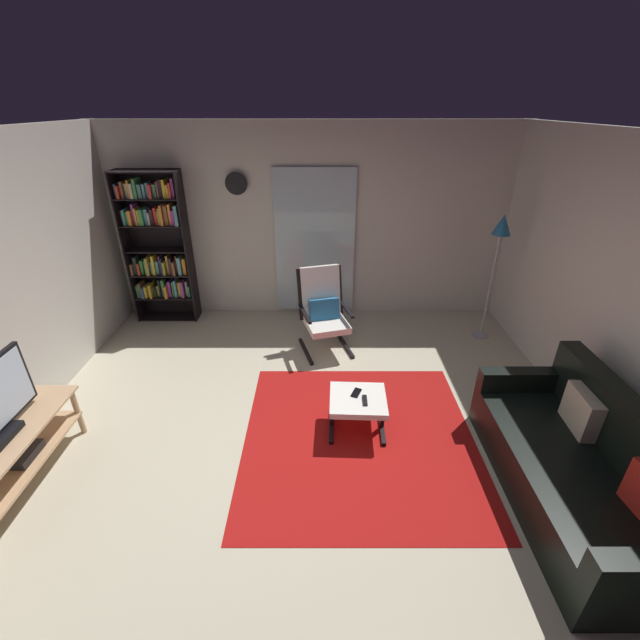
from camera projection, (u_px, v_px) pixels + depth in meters
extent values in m
plane|color=beige|center=(305.00, 452.00, 3.73)|extent=(7.02, 7.02, 0.00)
cube|color=beige|center=(310.00, 224.00, 5.69)|extent=(5.60, 0.06, 2.60)
cube|color=silver|center=(314.00, 243.00, 5.75)|extent=(1.10, 0.01, 2.00)
cube|color=#A61412|center=(359.00, 438.00, 3.89)|extent=(2.13, 2.17, 0.01)
cube|color=tan|center=(11.00, 466.00, 3.29)|extent=(0.46, 1.30, 0.02)
cylinder|color=tan|center=(77.00, 412.00, 3.85)|extent=(0.05, 0.05, 0.49)
cylinder|color=tan|center=(34.00, 412.00, 3.85)|extent=(0.05, 0.05, 0.49)
cube|color=#28282D|center=(16.00, 454.00, 3.34)|extent=(0.30, 0.28, 0.07)
cube|color=black|center=(127.00, 250.00, 5.59)|extent=(0.02, 0.30, 2.04)
cube|color=black|center=(188.00, 250.00, 5.60)|extent=(0.02, 0.30, 2.04)
cube|color=black|center=(161.00, 247.00, 5.72)|extent=(0.83, 0.02, 2.04)
cube|color=black|center=(170.00, 316.00, 6.06)|extent=(0.80, 0.28, 0.02)
cube|color=black|center=(166.00, 296.00, 5.91)|extent=(0.80, 0.28, 0.02)
cube|color=black|center=(162.00, 274.00, 5.75)|extent=(0.80, 0.28, 0.02)
cube|color=black|center=(158.00, 250.00, 5.59)|extent=(0.80, 0.28, 0.02)
cube|color=black|center=(153.00, 225.00, 5.44)|extent=(0.80, 0.28, 0.02)
cube|color=black|center=(148.00, 198.00, 5.28)|extent=(0.80, 0.28, 0.02)
cube|color=black|center=(143.00, 171.00, 5.13)|extent=(0.80, 0.28, 0.02)
cube|color=#2F8346|center=(139.00, 290.00, 5.86)|extent=(0.04, 0.16, 0.18)
cube|color=brown|center=(141.00, 289.00, 5.84)|extent=(0.03, 0.18, 0.21)
cube|color=#3459A7|center=(145.00, 291.00, 5.87)|extent=(0.03, 0.24, 0.15)
cube|color=gold|center=(147.00, 290.00, 5.88)|extent=(0.04, 0.21, 0.16)
cube|color=orange|center=(150.00, 290.00, 5.88)|extent=(0.02, 0.19, 0.17)
cube|color=gold|center=(152.00, 289.00, 5.85)|extent=(0.03, 0.23, 0.20)
cube|color=#212B27|center=(156.00, 290.00, 5.89)|extent=(0.04, 0.16, 0.15)
cube|color=olive|center=(159.00, 290.00, 5.88)|extent=(0.04, 0.10, 0.16)
cube|color=#272A2D|center=(161.00, 287.00, 5.87)|extent=(0.02, 0.18, 0.25)
cube|color=#3E8242|center=(163.00, 288.00, 5.85)|extent=(0.04, 0.10, 0.24)
cube|color=orange|center=(167.00, 290.00, 5.85)|extent=(0.03, 0.22, 0.17)
cube|color=purple|center=(170.00, 288.00, 5.85)|extent=(0.03, 0.16, 0.23)
cube|color=#3E8244|center=(173.00, 289.00, 5.85)|extent=(0.02, 0.12, 0.22)
cube|color=teal|center=(176.00, 287.00, 5.86)|extent=(0.03, 0.18, 0.25)
cube|color=gold|center=(180.00, 288.00, 5.87)|extent=(0.04, 0.13, 0.21)
cube|color=#973E8A|center=(183.00, 288.00, 5.85)|extent=(0.04, 0.19, 0.23)
cube|color=beige|center=(187.00, 288.00, 5.87)|extent=(0.03, 0.10, 0.22)
cube|color=#327F4B|center=(190.00, 290.00, 5.89)|extent=(0.03, 0.19, 0.16)
cube|color=brown|center=(134.00, 268.00, 5.70)|extent=(0.03, 0.23, 0.16)
cube|color=#203029|center=(136.00, 265.00, 5.68)|extent=(0.04, 0.15, 0.25)
cube|color=red|center=(140.00, 267.00, 5.71)|extent=(0.03, 0.23, 0.16)
cube|color=#368D3E|center=(142.00, 267.00, 5.69)|extent=(0.04, 0.12, 0.19)
cube|color=#328F44|center=(146.00, 267.00, 5.70)|extent=(0.03, 0.12, 0.18)
cube|color=olive|center=(149.00, 265.00, 5.69)|extent=(0.04, 0.24, 0.25)
cube|color=#5892A1|center=(153.00, 266.00, 5.72)|extent=(0.02, 0.19, 0.18)
cube|color=gold|center=(154.00, 264.00, 5.68)|extent=(0.03, 0.17, 0.26)
cube|color=teal|center=(158.00, 267.00, 5.70)|extent=(0.03, 0.11, 0.18)
cube|color=#8A4284|center=(160.00, 264.00, 5.70)|extent=(0.02, 0.10, 0.24)
cube|color=#242035|center=(163.00, 265.00, 5.70)|extent=(0.03, 0.22, 0.23)
cube|color=#9C9830|center=(165.00, 267.00, 5.70)|extent=(0.03, 0.22, 0.18)
cube|color=gold|center=(168.00, 264.00, 5.70)|extent=(0.03, 0.14, 0.26)
cube|color=black|center=(171.00, 265.00, 5.69)|extent=(0.04, 0.18, 0.23)
cube|color=brown|center=(175.00, 267.00, 5.70)|extent=(0.03, 0.24, 0.19)
cube|color=brown|center=(177.00, 264.00, 5.70)|extent=(0.02, 0.13, 0.25)
cube|color=teal|center=(180.00, 265.00, 5.68)|extent=(0.04, 0.19, 0.24)
cube|color=orange|center=(184.00, 266.00, 5.69)|extent=(0.04, 0.13, 0.22)
cube|color=brown|center=(123.00, 217.00, 5.40)|extent=(0.02, 0.13, 0.18)
cube|color=teal|center=(125.00, 217.00, 5.38)|extent=(0.03, 0.18, 0.20)
cube|color=#308942|center=(128.00, 218.00, 5.38)|extent=(0.03, 0.14, 0.17)
cube|color=orange|center=(131.00, 217.00, 5.38)|extent=(0.04, 0.19, 0.19)
cube|color=#953490|center=(134.00, 214.00, 5.38)|extent=(0.03, 0.15, 0.27)
cube|color=gold|center=(137.00, 216.00, 5.38)|extent=(0.02, 0.16, 0.21)
cube|color=orange|center=(140.00, 217.00, 5.39)|extent=(0.03, 0.17, 0.19)
cube|color=#368F49|center=(143.00, 216.00, 5.38)|extent=(0.04, 0.21, 0.21)
cube|color=teal|center=(146.00, 217.00, 5.37)|extent=(0.04, 0.12, 0.20)
cube|color=beige|center=(150.00, 218.00, 5.39)|extent=(0.02, 0.19, 0.16)
cube|color=#2D1D21|center=(153.00, 216.00, 5.40)|extent=(0.04, 0.19, 0.20)
cube|color=red|center=(156.00, 216.00, 5.38)|extent=(0.04, 0.11, 0.21)
cube|color=orange|center=(159.00, 217.00, 5.41)|extent=(0.02, 0.15, 0.17)
cube|color=olive|center=(160.00, 216.00, 5.37)|extent=(0.03, 0.16, 0.22)
cube|color=orange|center=(163.00, 214.00, 5.38)|extent=(0.03, 0.24, 0.26)
cube|color=brown|center=(167.00, 215.00, 5.37)|extent=(0.04, 0.16, 0.25)
cube|color=orange|center=(170.00, 214.00, 5.36)|extent=(0.03, 0.15, 0.26)
cube|color=#923191|center=(174.00, 217.00, 5.39)|extent=(0.04, 0.22, 0.19)
cube|color=#589098|center=(177.00, 215.00, 5.36)|extent=(0.04, 0.22, 0.25)
cube|color=#3466A3|center=(117.00, 191.00, 5.22)|extent=(0.03, 0.14, 0.17)
cube|color=red|center=(120.00, 191.00, 5.23)|extent=(0.03, 0.23, 0.16)
cube|color=brown|center=(123.00, 189.00, 5.23)|extent=(0.03, 0.19, 0.20)
cube|color=beige|center=(127.00, 190.00, 5.22)|extent=(0.04, 0.10, 0.18)
cube|color=orange|center=(130.00, 188.00, 5.23)|extent=(0.03, 0.19, 0.22)
cube|color=#BFB4A5|center=(133.00, 190.00, 5.23)|extent=(0.04, 0.24, 0.18)
cube|color=#3A7E43|center=(136.00, 188.00, 5.20)|extent=(0.04, 0.21, 0.24)
cube|color=teal|center=(141.00, 190.00, 5.24)|extent=(0.04, 0.23, 0.17)
cube|color=#59939C|center=(145.00, 190.00, 5.23)|extent=(0.03, 0.18, 0.17)
cube|color=teal|center=(148.00, 190.00, 5.22)|extent=(0.04, 0.12, 0.18)
cube|color=#C1333A|center=(151.00, 191.00, 5.22)|extent=(0.04, 0.22, 0.17)
cube|color=#418654|center=(156.00, 190.00, 5.25)|extent=(0.04, 0.19, 0.17)
cube|color=brown|center=(158.00, 189.00, 5.21)|extent=(0.02, 0.15, 0.20)
cube|color=black|center=(161.00, 188.00, 5.22)|extent=(0.04, 0.15, 0.22)
cube|color=gold|center=(165.00, 188.00, 5.24)|extent=(0.04, 0.20, 0.23)
cube|color=gold|center=(168.00, 191.00, 5.24)|extent=(0.03, 0.18, 0.16)
cube|color=#D73E33|center=(171.00, 190.00, 5.23)|extent=(0.02, 0.20, 0.19)
cube|color=#983D8E|center=(174.00, 187.00, 5.24)|extent=(0.03, 0.21, 0.24)
cube|color=black|center=(567.00, 479.00, 3.22)|extent=(0.86, 1.91, 0.40)
cube|color=black|center=(630.00, 436.00, 3.01)|extent=(0.18, 1.91, 0.48)
cube|color=black|center=(525.00, 379.00, 3.86)|extent=(0.86, 0.14, 0.20)
cube|color=#C4B59B|center=(582.00, 411.00, 3.37)|extent=(0.16, 0.39, 0.34)
cube|color=black|center=(345.00, 345.00, 5.33)|extent=(0.20, 0.59, 0.04)
cube|color=black|center=(339.00, 290.00, 5.25)|extent=(0.09, 0.18, 0.63)
cube|color=black|center=(345.00, 308.00, 5.11)|extent=(0.18, 0.51, 0.03)
cube|color=black|center=(305.00, 351.00, 5.20)|extent=(0.20, 0.59, 0.04)
cube|color=black|center=(299.00, 295.00, 5.12)|extent=(0.09, 0.18, 0.63)
cube|color=black|center=(304.00, 313.00, 4.98)|extent=(0.18, 0.51, 0.03)
cube|color=white|center=(326.00, 324.00, 5.08)|extent=(0.60, 0.63, 0.08)
cube|color=white|center=(320.00, 290.00, 5.15)|extent=(0.51, 0.31, 0.60)
cube|color=teal|center=(323.00, 312.00, 5.11)|extent=(0.39, 0.27, 0.34)
cube|color=white|center=(357.00, 400.00, 3.86)|extent=(0.54, 0.50, 0.06)
cube|color=black|center=(331.00, 425.00, 4.01)|extent=(0.06, 0.48, 0.04)
cube|color=black|center=(331.00, 413.00, 3.94)|extent=(0.04, 0.04, 0.30)
cube|color=black|center=(381.00, 427.00, 4.00)|extent=(0.06, 0.48, 0.04)
cube|color=black|center=(382.00, 414.00, 3.93)|extent=(0.04, 0.04, 0.30)
cube|color=black|center=(364.00, 400.00, 3.80)|extent=(0.04, 0.15, 0.02)
cube|color=black|center=(356.00, 393.00, 3.90)|extent=(0.12, 0.16, 0.01)
cylinder|color=#A5A5AD|center=(479.00, 334.00, 5.60)|extent=(0.22, 0.22, 0.02)
cylinder|color=#B2B2B7|center=(489.00, 287.00, 5.28)|extent=(0.02, 0.02, 1.36)
cone|color=teal|center=(502.00, 224.00, 4.91)|extent=(0.22, 0.22, 0.24)
cylinder|color=silver|center=(236.00, 183.00, 5.37)|extent=(0.28, 0.02, 0.28)
cylinder|color=black|center=(235.00, 184.00, 5.36)|extent=(0.29, 0.01, 0.29)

